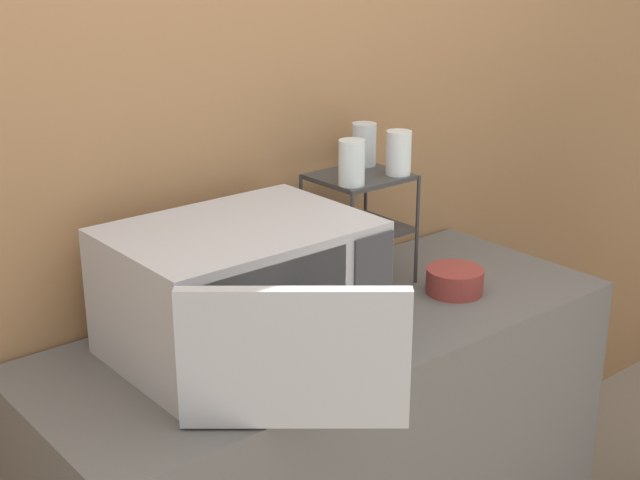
% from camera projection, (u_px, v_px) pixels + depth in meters
% --- Properties ---
extents(wall_back, '(8.00, 0.06, 2.60)m').
position_uv_depth(wall_back, '(247.00, 143.00, 2.31)').
color(wall_back, '#9E7047').
rests_on(wall_back, ground_plane).
extents(counter, '(1.52, 0.60, 0.91)m').
position_uv_depth(counter, '(330.00, 480.00, 2.34)').
color(counter, '#595654').
rests_on(counter, ground_plane).
extents(microwave, '(0.59, 0.71, 0.30)m').
position_uv_depth(microwave, '(243.00, 291.00, 1.99)').
color(microwave, '#ADADB2').
rests_on(microwave, counter).
extents(dish_rack, '(0.24, 0.22, 0.30)m').
position_uv_depth(dish_rack, '(359.00, 206.00, 2.37)').
color(dish_rack, '#333333').
rests_on(dish_rack, counter).
extents(glass_front_left, '(0.07, 0.07, 0.12)m').
position_uv_depth(glass_front_left, '(352.00, 163.00, 2.23)').
color(glass_front_left, silver).
rests_on(glass_front_left, dish_rack).
extents(glass_back_right, '(0.07, 0.07, 0.12)m').
position_uv_depth(glass_back_right, '(364.00, 144.00, 2.42)').
color(glass_back_right, silver).
rests_on(glass_back_right, dish_rack).
extents(glass_front_right, '(0.07, 0.07, 0.12)m').
position_uv_depth(glass_front_right, '(399.00, 153.00, 2.33)').
color(glass_front_right, silver).
rests_on(glass_front_right, dish_rack).
extents(bowl, '(0.15, 0.15, 0.07)m').
position_uv_depth(bowl, '(455.00, 281.00, 2.36)').
color(bowl, maroon).
rests_on(bowl, counter).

